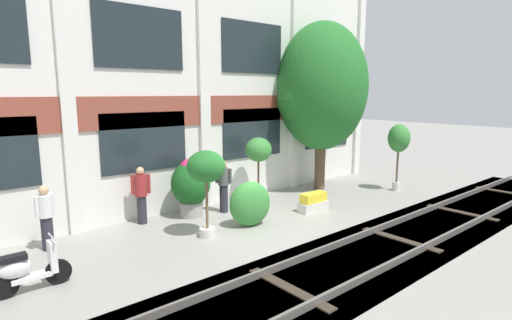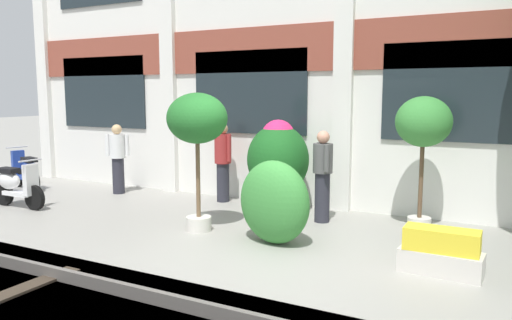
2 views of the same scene
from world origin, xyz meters
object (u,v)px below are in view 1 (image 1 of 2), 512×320
at_px(broadleaf_tree, 322,90).
at_px(resident_near_plants, 224,185).
at_px(potted_plant_terracotta_small, 399,140).
at_px(potted_plant_square_trough, 313,202).
at_px(potted_plant_low_pan, 258,152).
at_px(potted_plant_tall_urn, 206,170).
at_px(resident_by_doorway, 46,216).
at_px(topiary_hedge, 250,204).
at_px(resident_watching_tracks, 141,193).
at_px(scooter_near_curb, 27,270).
at_px(potted_plant_glazed_jar, 191,184).

relative_size(broadleaf_tree, resident_near_plants, 3.89).
height_order(potted_plant_terracotta_small, potted_plant_square_trough, potted_plant_terracotta_small).
distance_m(potted_plant_square_trough, potted_plant_low_pan, 2.47).
distance_m(potted_plant_square_trough, resident_near_plants, 2.84).
bearing_deg(potted_plant_square_trough, broadleaf_tree, 37.24).
distance_m(potted_plant_tall_urn, potted_plant_low_pan, 3.60).
bearing_deg(resident_near_plants, resident_by_doorway, -39.48).
relative_size(potted_plant_terracotta_small, topiary_hedge, 2.01).
xyz_separation_m(broadleaf_tree, resident_watching_tracks, (-6.98, 0.50, -2.89)).
bearing_deg(potted_plant_low_pan, scooter_near_curb, -164.87).
height_order(potted_plant_terracotta_small, resident_by_doorway, potted_plant_terracotta_small).
xyz_separation_m(potted_plant_square_trough, topiary_hedge, (-2.39, 0.20, 0.35)).
bearing_deg(potted_plant_terracotta_small, scooter_near_curb, 179.03).
bearing_deg(topiary_hedge, resident_watching_tracks, 136.08).
bearing_deg(potted_plant_low_pan, resident_by_doorway, 179.93).
bearing_deg(broadleaf_tree, potted_plant_glazed_jar, 178.20).
height_order(broadleaf_tree, potted_plant_terracotta_small, broadleaf_tree).
bearing_deg(potted_plant_terracotta_small, potted_plant_glazed_jar, 163.50).
height_order(potted_plant_low_pan, resident_near_plants, potted_plant_low_pan).
distance_m(resident_near_plants, topiary_hedge, 1.54).
relative_size(potted_plant_low_pan, topiary_hedge, 1.75).
xyz_separation_m(potted_plant_terracotta_small, scooter_near_curb, (-12.28, 0.21, -1.46)).
bearing_deg(potted_plant_glazed_jar, resident_near_plants, -16.13).
height_order(potted_plant_tall_urn, potted_plant_square_trough, potted_plant_tall_urn).
bearing_deg(topiary_hedge, resident_by_doorway, 159.71).
relative_size(broadleaf_tree, potted_plant_low_pan, 2.84).
height_order(potted_plant_low_pan, resident_by_doorway, potted_plant_low_pan).
bearing_deg(resident_near_plants, potted_plant_low_pan, 151.28).
height_order(potted_plant_square_trough, resident_watching_tracks, resident_watching_tracks).
distance_m(potted_plant_low_pan, scooter_near_curb, 7.67).
relative_size(potted_plant_terracotta_small, potted_plant_tall_urn, 1.12).
distance_m(resident_by_doorway, resident_watching_tracks, 2.54).
relative_size(scooter_near_curb, resident_watching_tracks, 0.85).
bearing_deg(scooter_near_curb, potted_plant_terracotta_small, -1.21).
bearing_deg(potted_plant_terracotta_small, broadleaf_tree, 133.92).
height_order(scooter_near_curb, resident_by_doorway, resident_by_doorway).
height_order(broadleaf_tree, potted_plant_square_trough, broadleaf_tree).
height_order(scooter_near_curb, topiary_hedge, topiary_hedge).
xyz_separation_m(potted_plant_tall_urn, potted_plant_glazed_jar, (0.59, 1.76, -0.76)).
height_order(broadleaf_tree, resident_near_plants, broadleaf_tree).
distance_m(scooter_near_curb, resident_watching_tracks, 4.08).
bearing_deg(resident_by_doorway, potted_plant_low_pan, 62.40).
bearing_deg(potted_plant_square_trough, resident_watching_tracks, 153.19).
relative_size(potted_plant_tall_urn, resident_near_plants, 1.40).
height_order(resident_by_doorway, resident_near_plants, resident_near_plants).
bearing_deg(resident_near_plants, potted_plant_tall_urn, 6.26).
bearing_deg(potted_plant_low_pan, topiary_hedge, -135.98).
xyz_separation_m(potted_plant_terracotta_small, topiary_hedge, (-6.78, 0.45, -1.28)).
bearing_deg(potted_plant_square_trough, resident_by_doorway, 164.69).
bearing_deg(resident_by_doorway, potted_plant_terracotta_small, 51.68).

